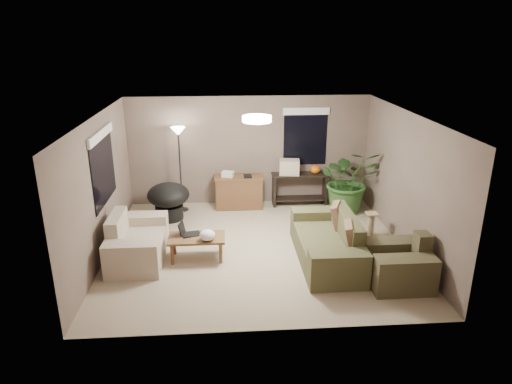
{
  "coord_description": "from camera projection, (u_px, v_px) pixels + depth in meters",
  "views": [
    {
      "loc": [
        -0.57,
        -7.7,
        3.85
      ],
      "look_at": [
        0.0,
        0.2,
        1.05
      ],
      "focal_mm": 32.0,
      "sensor_mm": 36.0,
      "label": 1
    }
  ],
  "objects": [
    {
      "name": "room_shell",
      "position": [
        257.0,
        185.0,
        8.15
      ],
      "size": [
        5.5,
        5.5,
        5.5
      ],
      "color": "tan",
      "rests_on": "ground"
    },
    {
      "name": "window_back",
      "position": [
        306.0,
        127.0,
        10.39
      ],
      "size": [
        1.06,
        0.05,
        1.33
      ],
      "color": "black",
      "rests_on": "room_shell"
    },
    {
      "name": "desk_papers",
      "position": [
        232.0,
        175.0,
        10.26
      ],
      "size": [
        0.69,
        0.29,
        0.12
      ],
      "color": "silver",
      "rests_on": "desk"
    },
    {
      "name": "desk",
      "position": [
        239.0,
        192.0,
        10.43
      ],
      "size": [
        1.1,
        0.5,
        0.75
      ],
      "color": "brown",
      "rests_on": "ground"
    },
    {
      "name": "window_left",
      "position": [
        102.0,
        155.0,
        8.07
      ],
      "size": [
        0.05,
        1.56,
        1.33
      ],
      "color": "black",
      "rests_on": "room_shell"
    },
    {
      "name": "ceiling_fixture",
      "position": [
        257.0,
        119.0,
        7.75
      ],
      "size": [
        0.5,
        0.5,
        0.1
      ],
      "primitive_type": "cylinder",
      "color": "white",
      "rests_on": "room_shell"
    },
    {
      "name": "coffee_table",
      "position": [
        197.0,
        240.0,
        8.07
      ],
      "size": [
        1.0,
        0.55,
        0.42
      ],
      "color": "brown",
      "rests_on": "ground"
    },
    {
      "name": "throw_pillows",
      "position": [
        344.0,
        225.0,
        7.95
      ],
      "size": [
        0.38,
        1.4,
        0.47
      ],
      "color": "#8C7251",
      "rests_on": "main_sofa"
    },
    {
      "name": "laptop",
      "position": [
        187.0,
        232.0,
        8.11
      ],
      "size": [
        0.41,
        0.32,
        0.24
      ],
      "color": "black",
      "rests_on": "coffee_table"
    },
    {
      "name": "plastic_bag",
      "position": [
        207.0,
        235.0,
        7.89
      ],
      "size": [
        0.35,
        0.34,
        0.19
      ],
      "primitive_type": "ellipsoid",
      "rotation": [
        0.0,
        0.0,
        0.41
      ],
      "color": "white",
      "rests_on": "coffee_table"
    },
    {
      "name": "cardboard_box",
      "position": [
        289.0,
        167.0,
        10.42
      ],
      "size": [
        0.49,
        0.39,
        0.33
      ],
      "primitive_type": "cube",
      "rotation": [
        0.0,
        0.0,
        -0.13
      ],
      "color": "beige",
      "rests_on": "console_table"
    },
    {
      "name": "console_table",
      "position": [
        300.0,
        187.0,
        10.6
      ],
      "size": [
        1.3,
        0.4,
        0.75
      ],
      "color": "black",
      "rests_on": "ground"
    },
    {
      "name": "loveseat",
      "position": [
        136.0,
        243.0,
        8.09
      ],
      "size": [
        0.9,
        1.6,
        0.85
      ],
      "color": "beige",
      "rests_on": "ground"
    },
    {
      "name": "armchair",
      "position": [
        398.0,
        265.0,
        7.32
      ],
      "size": [
        0.95,
        1.0,
        0.85
      ],
      "color": "#4C462D",
      "rests_on": "ground"
    },
    {
      "name": "main_sofa",
      "position": [
        328.0,
        244.0,
        8.05
      ],
      "size": [
        0.95,
        2.2,
        0.85
      ],
      "color": "#48472B",
      "rests_on": "ground"
    },
    {
      "name": "houseplant",
      "position": [
        348.0,
        187.0,
        10.15
      ],
      "size": [
        1.32,
        1.47,
        1.14
      ],
      "primitive_type": "imported",
      "color": "#2D5923",
      "rests_on": "ground"
    },
    {
      "name": "cat_scratching_post",
      "position": [
        371.0,
        226.0,
        8.98
      ],
      "size": [
        0.32,
        0.32,
        0.5
      ],
      "color": "tan",
      "rests_on": "ground"
    },
    {
      "name": "pumpkin",
      "position": [
        315.0,
        169.0,
        10.48
      ],
      "size": [
        0.27,
        0.27,
        0.19
      ],
      "primitive_type": "ellipsoid",
      "rotation": [
        0.0,
        0.0,
        -0.15
      ],
      "color": "orange",
      "rests_on": "console_table"
    },
    {
      "name": "papasan_chair",
      "position": [
        169.0,
        199.0,
        9.76
      ],
      "size": [
        1.05,
        1.05,
        0.8
      ],
      "color": "black",
      "rests_on": "ground"
    },
    {
      "name": "floor_lamp",
      "position": [
        179.0,
        141.0,
        9.87
      ],
      "size": [
        0.32,
        0.32,
        1.91
      ],
      "color": "black",
      "rests_on": "ground"
    }
  ]
}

